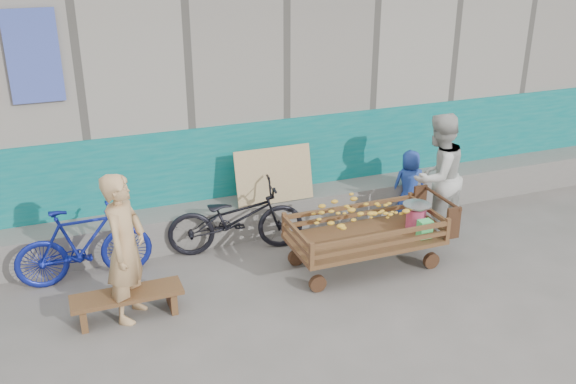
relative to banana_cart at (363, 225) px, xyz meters
name	(u,v)px	position (x,y,z in m)	size (l,w,h in m)	color
ground	(323,330)	(-0.93, -1.01, -0.55)	(80.00, 80.00, 0.00)	#5E5A55
building_wall	(211,92)	(-0.93, 3.04, 0.92)	(12.00, 3.50, 3.00)	gray
banana_cart	(363,225)	(0.00, 0.00, 0.00)	(1.89, 0.86, 0.81)	brown
bench	(127,299)	(-2.68, -0.07, -0.34)	(1.11, 0.33, 0.28)	brown
vendor_man	(126,248)	(-2.64, -0.06, 0.23)	(0.57, 0.37, 1.55)	tan
woman	(437,176)	(1.25, 0.43, 0.26)	(0.78, 0.61, 1.61)	beige
child	(409,184)	(1.25, 1.04, -0.07)	(0.46, 0.30, 0.94)	#213E9C
bicycle_dark	(236,218)	(-1.23, 0.92, -0.11)	(0.57, 1.65, 0.86)	black
bicycle_blue	(84,244)	(-3.00, 0.84, -0.10)	(0.42, 1.48, 0.89)	#142198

